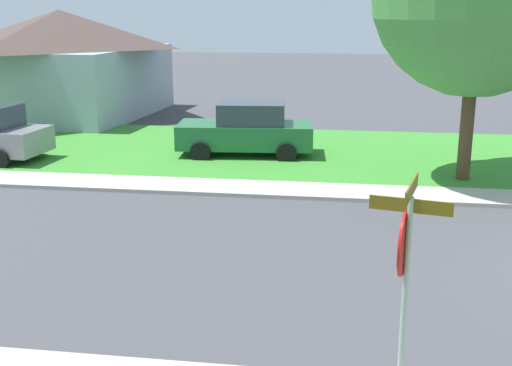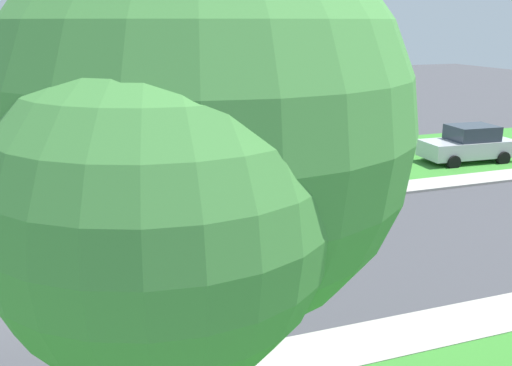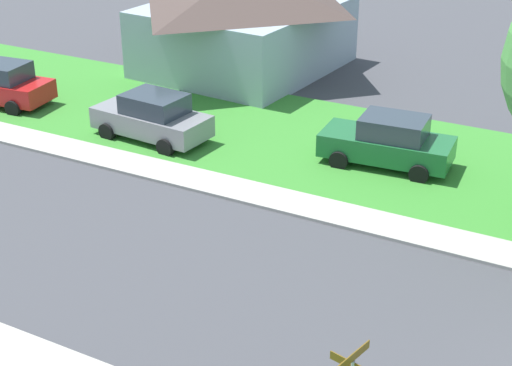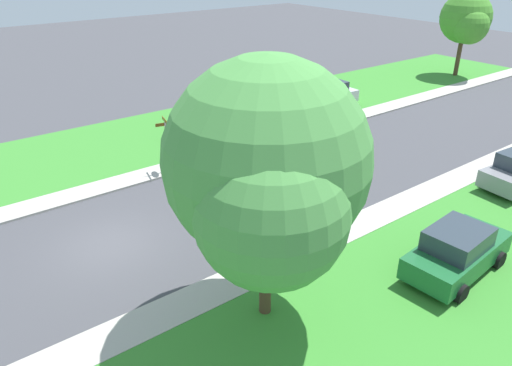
# 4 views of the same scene
# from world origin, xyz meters

# --- Properties ---
(sidewalk_east) EXTENTS (1.40, 56.00, 0.10)m
(sidewalk_east) POSITION_xyz_m (4.70, 12.00, 0.05)
(sidewalk_east) COLOR #ADA89E
(sidewalk_east) RESTS_ON ground
(lawn_east) EXTENTS (8.00, 56.00, 0.08)m
(lawn_east) POSITION_xyz_m (9.40, 12.00, 0.04)
(lawn_east) COLOR #38842D
(lawn_east) RESTS_ON ground
(sidewalk_west) EXTENTS (1.40, 56.00, 0.10)m
(sidewalk_west) POSITION_xyz_m (-4.70, 12.00, 0.05)
(sidewalk_west) COLOR #ADA89E
(sidewalk_west) RESTS_ON ground
(car_grey_near_corner) EXTENTS (2.29, 4.43, 1.76)m
(car_grey_near_corner) POSITION_xyz_m (6.87, 16.85, 0.87)
(car_grey_near_corner) COLOR gray
(car_grey_near_corner) RESTS_ON ground
(car_green_far_down_street) EXTENTS (2.30, 4.43, 1.76)m
(car_green_far_down_street) POSITION_xyz_m (8.71, 8.68, 0.87)
(car_green_far_down_street) COLOR #1E6033
(car_green_far_down_street) RESTS_ON ground
(house_right_setback) EXTENTS (9.57, 8.46, 4.60)m
(house_right_setback) POSITION_xyz_m (15.85, 18.07, 2.38)
(house_right_setback) COLOR #93A3B2
(house_right_setback) RESTS_ON ground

